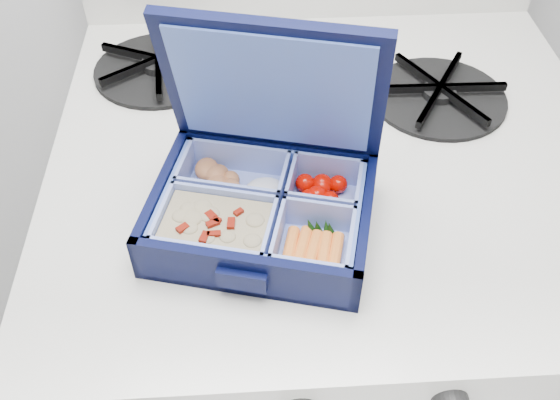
{
  "coord_description": "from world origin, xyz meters",
  "views": [
    {
      "loc": [
        -0.45,
        1.12,
        1.4
      ],
      "look_at": [
        -0.42,
        1.53,
        0.97
      ],
      "focal_mm": 40.0,
      "sensor_mm": 36.0,
      "label": 1
    }
  ],
  "objects_px": {
    "stove": "(315,347)",
    "bento_box": "(262,212)",
    "burner_grate": "(439,91)",
    "fork": "(312,136)"
  },
  "relations": [
    {
      "from": "burner_grate",
      "to": "fork",
      "type": "xyz_separation_m",
      "value": [
        -0.16,
        -0.06,
        -0.01
      ]
    },
    {
      "from": "stove",
      "to": "bento_box",
      "type": "relative_size",
      "value": 4.62
    },
    {
      "from": "burner_grate",
      "to": "fork",
      "type": "bearing_deg",
      "value": -158.18
    },
    {
      "from": "bento_box",
      "to": "burner_grate",
      "type": "distance_m",
      "value": 0.3
    },
    {
      "from": "stove",
      "to": "bento_box",
      "type": "xyz_separation_m",
      "value": [
        -0.09,
        -0.14,
        0.5
      ]
    },
    {
      "from": "stove",
      "to": "bento_box",
      "type": "bearing_deg",
      "value": -120.74
    },
    {
      "from": "bento_box",
      "to": "fork",
      "type": "relative_size",
      "value": 1.11
    },
    {
      "from": "bento_box",
      "to": "burner_grate",
      "type": "bearing_deg",
      "value": 56.11
    },
    {
      "from": "bento_box",
      "to": "burner_grate",
      "type": "xyz_separation_m",
      "value": [
        0.22,
        0.2,
        -0.01
      ]
    },
    {
      "from": "stove",
      "to": "fork",
      "type": "xyz_separation_m",
      "value": [
        -0.02,
        -0.01,
        0.47
      ]
    }
  ]
}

